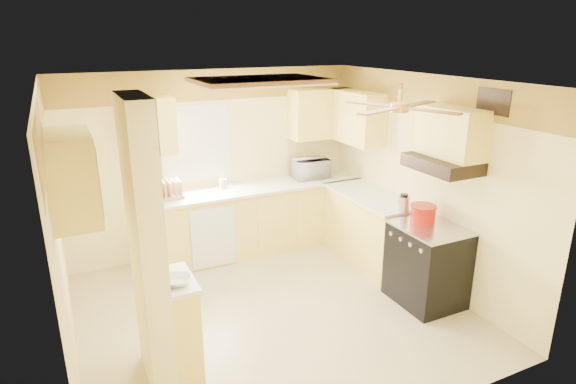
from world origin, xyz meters
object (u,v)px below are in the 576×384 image
stove (427,264)px  bowl (176,281)px  microwave (311,168)px  kettle (404,203)px  dutch_oven (423,214)px

stove → bowl: bearing=-178.1°
microwave → kettle: bearing=104.5°
bowl → microwave: bearing=42.2°
dutch_oven → microwave: bearing=99.4°
stove → kettle: kettle is taller
bowl → dutch_oven: (2.84, 0.25, 0.04)m
microwave → dutch_oven: 2.05m
stove → dutch_oven: (0.02, 0.16, 0.55)m
bowl → kettle: (2.82, 0.57, 0.07)m
dutch_oven → stove: bearing=-96.1°
microwave → dutch_oven: bearing=103.5°
dutch_oven → kettle: bearing=93.8°
stove → microwave: 2.29m
stove → microwave: microwave is taller
dutch_oven → kettle: (-0.02, 0.32, 0.02)m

